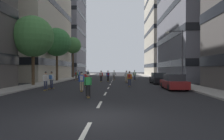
{
  "coord_description": "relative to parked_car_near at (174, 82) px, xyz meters",
  "views": [
    {
      "loc": [
        1.07,
        -8.53,
        2.01
      ],
      "look_at": [
        0.0,
        25.26,
        1.84
      ],
      "focal_mm": 32.67,
      "sensor_mm": 36.0,
      "label": 1
    }
  ],
  "objects": [
    {
      "name": "skater_4",
      "position": [
        -8.73,
        -2.04,
        0.32
      ],
      "size": [
        0.56,
        0.92,
        1.78
      ],
      "color": "brown",
      "rests_on": "ground_plane"
    },
    {
      "name": "ground_plane",
      "position": [
        -6.5,
        18.0,
        -0.7
      ],
      "size": [
        177.7,
        177.7,
        0.0
      ],
      "primitive_type": "plane",
      "color": "black"
    },
    {
      "name": "skater_13",
      "position": [
        -2.52,
        16.71,
        0.32
      ],
      "size": [
        0.55,
        0.91,
        1.78
      ],
      "color": "brown",
      "rests_on": "ground_plane"
    },
    {
      "name": "skater_8",
      "position": [
        -7.58,
        -5.88,
        0.29
      ],
      "size": [
        0.57,
        0.92,
        1.78
      ],
      "color": "brown",
      "rests_on": "ground_plane"
    },
    {
      "name": "building_right_far",
      "position": [
        11.31,
        42.73,
        14.64
      ],
      "size": [
        15.24,
        19.73,
        30.49
      ],
      "color": "#BCB29E",
      "rests_on": "ground_plane"
    },
    {
      "name": "street_tree_mid",
      "position": [
        -15.48,
        3.5,
        5.13
      ],
      "size": [
        4.8,
        4.8,
        8.11
      ],
      "color": "#4C3823",
      "rests_on": "sidewalk_left"
    },
    {
      "name": "sidewalk_left",
      "position": [
        -15.48,
        21.71,
        -0.63
      ],
      "size": [
        2.55,
        81.45,
        0.14
      ],
      "primitive_type": "cube",
      "color": "#9E9991",
      "rests_on": "ground_plane"
    },
    {
      "name": "skater_9",
      "position": [
        -6.2,
        16.52,
        0.29
      ],
      "size": [
        0.53,
        0.9,
        1.78
      ],
      "color": "brown",
      "rests_on": "ground_plane"
    },
    {
      "name": "lane_markings",
      "position": [
        -6.5,
        18.89,
        -0.7
      ],
      "size": [
        0.16,
        67.2,
        0.01
      ],
      "color": "silver",
      "rests_on": "ground_plane"
    },
    {
      "name": "skater_11",
      "position": [
        -9.11,
        2.76,
        0.32
      ],
      "size": [
        0.57,
        0.92,
        1.78
      ],
      "color": "brown",
      "rests_on": "ground_plane"
    },
    {
      "name": "skater_5",
      "position": [
        -12.68,
        27.9,
        0.32
      ],
      "size": [
        0.57,
        0.92,
        1.78
      ],
      "color": "brown",
      "rests_on": "ground_plane"
    },
    {
      "name": "skater_10",
      "position": [
        -12.26,
        -1.3,
        0.32
      ],
      "size": [
        0.55,
        0.92,
        1.78
      ],
      "color": "brown",
      "rests_on": "ground_plane"
    },
    {
      "name": "building_left_far",
      "position": [
        -24.31,
        42.73,
        14.96
      ],
      "size": [
        15.24,
        16.14,
        31.13
      ],
      "color": "slate",
      "rests_on": "ground_plane"
    },
    {
      "name": "streetlamp_right",
      "position": [
        1.85,
        4.47,
        3.44
      ],
      "size": [
        2.13,
        0.3,
        6.5
      ],
      "color": "#3F3F44",
      "rests_on": "sidewalk_right"
    },
    {
      "name": "street_tree_near",
      "position": [
        -15.48,
        12.82,
        5.67
      ],
      "size": [
        4.59,
        4.59,
        8.55
      ],
      "color": "#4C3823",
      "rests_on": "sidewalk_left"
    },
    {
      "name": "skater_12",
      "position": [
        -4.16,
        3.38,
        0.32
      ],
      "size": [
        0.56,
        0.92,
        1.78
      ],
      "color": "brown",
      "rests_on": "ground_plane"
    },
    {
      "name": "skater_1",
      "position": [
        -7.12,
        12.63,
        0.32
      ],
      "size": [
        0.56,
        0.92,
        1.78
      ],
      "color": "brown",
      "rests_on": "ground_plane"
    },
    {
      "name": "street_tree_far",
      "position": [
        -15.48,
        24.62,
        6.5
      ],
      "size": [
        3.6,
        3.6,
        8.92
      ],
      "color": "#4C3823",
      "rests_on": "sidewalk_left"
    },
    {
      "name": "building_left_mid",
      "position": [
        -24.31,
        18.24,
        12.49
      ],
      "size": [
        15.24,
        20.19,
        26.19
      ],
      "color": "#BCB29E",
      "rests_on": "ground_plane"
    },
    {
      "name": "skater_3",
      "position": [
        -12.21,
        0.22,
        0.32
      ],
      "size": [
        0.57,
        0.92,
        1.78
      ],
      "color": "brown",
      "rests_on": "ground_plane"
    },
    {
      "name": "skater_6",
      "position": [
        -13.01,
        18.36,
        0.32
      ],
      "size": [
        0.55,
        0.91,
        1.78
      ],
      "color": "brown",
      "rests_on": "ground_plane"
    },
    {
      "name": "skater_7",
      "position": [
        -8.14,
        11.54,
        0.32
      ],
      "size": [
        0.55,
        0.92,
        1.78
      ],
      "color": "brown",
      "rests_on": "ground_plane"
    },
    {
      "name": "skater_2",
      "position": [
        -13.02,
        16.2,
        0.32
      ],
      "size": [
        0.56,
        0.92,
        1.78
      ],
      "color": "brown",
      "rests_on": "ground_plane"
    },
    {
      "name": "sidewalk_right",
      "position": [
        2.47,
        21.71,
        -0.63
      ],
      "size": [
        2.55,
        81.45,
        0.14
      ],
      "primitive_type": "cube",
      "color": "#9E9991",
      "rests_on": "ground_plane"
    },
    {
      "name": "parked_car_mid",
      "position": [
        0.0,
        7.77,
        0.0
      ],
      "size": [
        1.82,
        4.4,
        1.52
      ],
      "color": "black",
      "rests_on": "ground_plane"
    },
    {
      "name": "parked_car_near",
      "position": [
        0.0,
        0.0,
        0.0
      ],
      "size": [
        1.82,
        4.4,
        1.52
      ],
      "color": "maroon",
      "rests_on": "ground_plane"
    },
    {
      "name": "skater_0",
      "position": [
        -4.22,
        10.37,
        0.29
      ],
      "size": [
        0.56,
        0.92,
        1.78
      ],
      "color": "brown",
      "rests_on": "ground_plane"
    }
  ]
}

